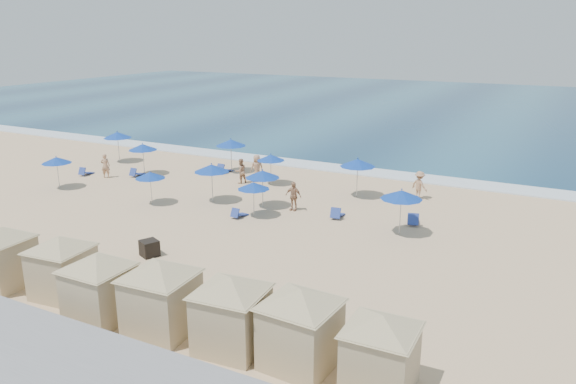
% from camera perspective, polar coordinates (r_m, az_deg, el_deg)
% --- Properties ---
extents(ground, '(160.00, 160.00, 0.00)m').
position_cam_1_polar(ground, '(30.63, -8.25, -3.53)').
color(ground, '#D8B589').
rests_on(ground, ground).
extents(ocean, '(160.00, 80.00, 0.06)m').
position_cam_1_polar(ocean, '(80.73, 15.42, 8.30)').
color(ocean, navy).
rests_on(ocean, ground).
extents(surf_line, '(160.00, 2.50, 0.08)m').
position_cam_1_polar(surf_line, '(43.56, 3.74, 2.58)').
color(surf_line, white).
rests_on(surf_line, ground).
extents(trash_bin, '(1.01, 1.01, 0.76)m').
position_cam_1_polar(trash_bin, '(27.21, -13.90, -5.56)').
color(trash_bin, black).
rests_on(trash_bin, ground).
extents(cabana_0, '(4.45, 4.45, 2.79)m').
position_cam_1_polar(cabana_0, '(25.88, -27.14, -5.19)').
color(cabana_0, tan).
rests_on(cabana_0, ground).
extents(cabana_1, '(4.34, 4.34, 2.73)m').
position_cam_1_polar(cabana_1, '(23.92, -22.06, -6.32)').
color(cabana_1, tan).
rests_on(cabana_1, ground).
extents(cabana_2, '(4.42, 4.42, 2.77)m').
position_cam_1_polar(cabana_2, '(21.56, -18.69, -8.37)').
color(cabana_2, tan).
rests_on(cabana_2, ground).
extents(cabana_3, '(4.64, 4.64, 2.92)m').
position_cam_1_polar(cabana_3, '(20.10, -12.83, -9.47)').
color(cabana_3, tan).
rests_on(cabana_3, ground).
extents(cabana_4, '(4.52, 4.52, 2.84)m').
position_cam_1_polar(cabana_4, '(18.74, -5.79, -11.23)').
color(cabana_4, tan).
rests_on(cabana_4, ground).
extents(cabana_5, '(4.57, 4.57, 2.88)m').
position_cam_1_polar(cabana_5, '(17.81, 1.28, -12.64)').
color(cabana_5, tan).
rests_on(cabana_5, ground).
extents(cabana_6, '(4.23, 4.23, 2.66)m').
position_cam_1_polar(cabana_6, '(17.01, 9.44, -14.86)').
color(cabana_6, tan).
rests_on(cabana_6, ground).
extents(umbrella_0, '(2.22, 2.22, 2.53)m').
position_cam_1_polar(umbrella_0, '(46.86, -16.94, 5.56)').
color(umbrella_0, '#A5A8AD').
rests_on(umbrella_0, ground).
extents(umbrella_1, '(1.95, 1.95, 2.22)m').
position_cam_1_polar(umbrella_1, '(40.28, -22.47, 3.01)').
color(umbrella_1, '#A5A8AD').
rests_on(umbrella_1, ground).
extents(umbrella_2, '(2.09, 2.09, 2.37)m').
position_cam_1_polar(umbrella_2, '(42.15, -14.55, 4.44)').
color(umbrella_2, '#A5A8AD').
rests_on(umbrella_2, ground).
extents(umbrella_3, '(1.83, 1.83, 2.08)m').
position_cam_1_polar(umbrella_3, '(34.82, -13.83, 1.67)').
color(umbrella_3, '#A5A8AD').
rests_on(umbrella_3, ground).
extents(umbrella_4, '(2.24, 2.24, 2.55)m').
position_cam_1_polar(umbrella_4, '(41.81, -5.83, 5.01)').
color(umbrella_4, '#A5A8AD').
rests_on(umbrella_4, ground).
extents(umbrella_5, '(2.16, 2.16, 2.46)m').
position_cam_1_polar(umbrella_5, '(34.50, -7.78, 2.42)').
color(umbrella_5, '#A5A8AD').
rests_on(umbrella_5, ground).
extents(umbrella_6, '(2.06, 2.06, 2.35)m').
position_cam_1_polar(umbrella_6, '(33.16, -2.61, 1.83)').
color(umbrella_6, '#A5A8AD').
rests_on(umbrella_6, ground).
extents(umbrella_7, '(1.91, 1.91, 2.17)m').
position_cam_1_polar(umbrella_7, '(38.19, -1.76, 3.52)').
color(umbrella_7, '#A5A8AD').
rests_on(umbrella_7, ground).
extents(umbrella_8, '(1.84, 1.84, 2.09)m').
position_cam_1_polar(umbrella_8, '(31.54, -3.52, 0.64)').
color(umbrella_8, '#A5A8AD').
rests_on(umbrella_8, ground).
extents(umbrella_9, '(2.25, 2.25, 2.56)m').
position_cam_1_polar(umbrella_9, '(35.46, 7.10, 2.97)').
color(umbrella_9, '#A5A8AD').
rests_on(umbrella_9, ground).
extents(umbrella_10, '(2.17, 2.17, 2.47)m').
position_cam_1_polar(umbrella_10, '(29.19, 11.45, -0.26)').
color(umbrella_10, '#A5A8AD').
rests_on(umbrella_10, ground).
extents(beach_chair_0, '(0.66, 1.24, 0.65)m').
position_cam_1_polar(beach_chair_0, '(43.63, -19.90, 1.91)').
color(beach_chair_0, '#294099').
rests_on(beach_chair_0, ground).
extents(beach_chair_1, '(0.60, 1.26, 0.68)m').
position_cam_1_polar(beach_chair_1, '(42.16, -15.14, 1.86)').
color(beach_chair_1, '#294099').
rests_on(beach_chair_1, ground).
extents(beach_chair_2, '(0.70, 1.41, 0.75)m').
position_cam_1_polar(beach_chair_2, '(41.99, -6.57, 2.30)').
color(beach_chair_2, '#294099').
rests_on(beach_chair_2, ground).
extents(beach_chair_3, '(0.61, 1.17, 0.62)m').
position_cam_1_polar(beach_chair_3, '(31.88, -5.07, -2.22)').
color(beach_chair_3, '#294099').
rests_on(beach_chair_3, ground).
extents(beach_chair_4, '(0.72, 1.34, 0.70)m').
position_cam_1_polar(beach_chair_4, '(31.79, 5.00, -2.23)').
color(beach_chair_4, '#294099').
rests_on(beach_chair_4, ground).
extents(beach_chair_5, '(0.92, 1.46, 0.74)m').
position_cam_1_polar(beach_chair_5, '(31.37, 12.60, -2.79)').
color(beach_chair_5, '#294099').
rests_on(beach_chair_5, ground).
extents(beachgoer_0, '(0.76, 0.66, 1.75)m').
position_cam_1_polar(beachgoer_0, '(42.27, -18.06, 2.55)').
color(beachgoer_0, tan).
rests_on(beachgoer_0, ground).
extents(beachgoer_1, '(0.96, 1.04, 1.73)m').
position_cam_1_polar(beachgoer_1, '(38.87, -4.84, 2.14)').
color(beachgoer_1, tan).
rests_on(beachgoer_1, ground).
extents(beachgoer_2, '(1.03, 0.44, 1.74)m').
position_cam_1_polar(beachgoer_2, '(32.84, 0.54, -0.41)').
color(beachgoer_2, tan).
rests_on(beachgoer_2, ground).
extents(beachgoer_3, '(1.32, 1.11, 1.78)m').
position_cam_1_polar(beachgoer_3, '(36.02, 13.20, 0.68)').
color(beachgoer_3, tan).
rests_on(beachgoer_3, ground).
extents(beachgoer_4, '(1.05, 1.10, 1.89)m').
position_cam_1_polar(beachgoer_4, '(39.26, -3.18, 2.44)').
color(beachgoer_4, tan).
rests_on(beachgoer_4, ground).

